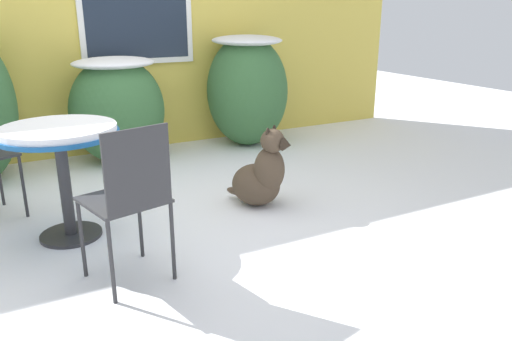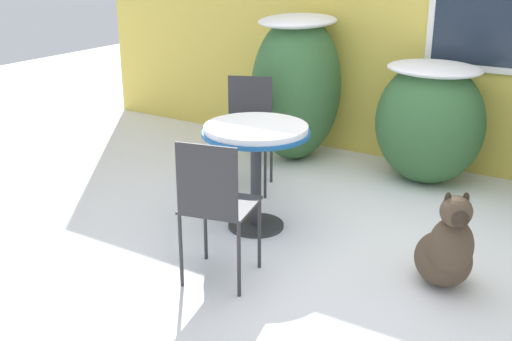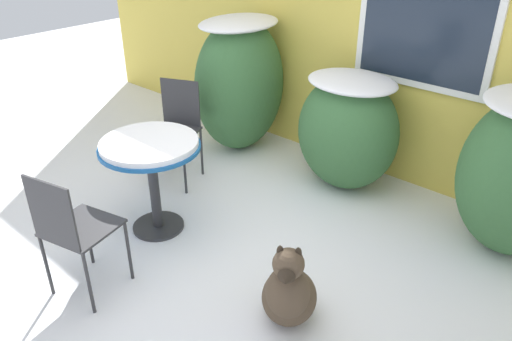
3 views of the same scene
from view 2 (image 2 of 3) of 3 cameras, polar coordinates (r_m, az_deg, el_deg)
ground_plane at (r=4.65m, az=6.18°, el=-6.95°), size 16.00×16.00×0.00m
house_wall at (r=6.22m, az=16.36°, el=14.35°), size 8.00×0.10×3.13m
shrub_left at (r=6.33m, az=3.64°, el=7.63°), size 0.81×1.07×1.42m
shrub_middle at (r=5.89m, az=15.18°, el=4.40°), size 0.97×0.80×1.10m
patio_table at (r=4.72m, az=0.00°, el=2.43°), size 0.80×0.80×0.81m
patio_chair_near_table at (r=5.59m, az=-0.74°, el=3.96°), size 0.56×0.56×0.97m
patio_chair_far_side at (r=3.97m, az=-3.61°, el=-2.88°), size 0.51×0.51×0.97m
dog at (r=4.21m, az=16.57°, el=-6.85°), size 0.52×0.56×0.68m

